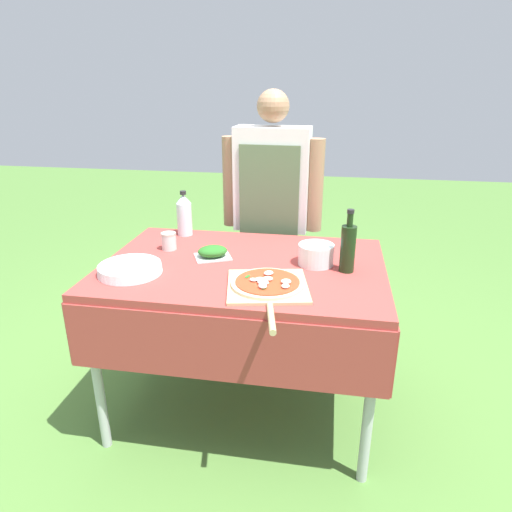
{
  "coord_description": "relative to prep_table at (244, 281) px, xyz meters",
  "views": [
    {
      "loc": [
        0.38,
        -1.86,
        1.56
      ],
      "look_at": [
        0.06,
        0.0,
        0.82
      ],
      "focal_mm": 32.0,
      "sensor_mm": 36.0,
      "label": 1
    }
  ],
  "objects": [
    {
      "name": "prep_table",
      "position": [
        0.0,
        0.0,
        0.0
      ],
      "size": [
        1.27,
        0.88,
        0.78
      ],
      "color": "#A83D38",
      "rests_on": "ground"
    },
    {
      "name": "sauce_jar",
      "position": [
        -0.39,
        0.12,
        0.12
      ],
      "size": [
        0.07,
        0.07,
        0.08
      ],
      "color": "silver",
      "rests_on": "prep_table"
    },
    {
      "name": "pizza_on_peel",
      "position": [
        0.15,
        -0.24,
        0.1
      ],
      "size": [
        0.37,
        0.54,
        0.05
      ],
      "rotation": [
        0.0,
        0.0,
        0.2
      ],
      "color": "#D1B27F",
      "rests_on": "prep_table"
    },
    {
      "name": "herb_container",
      "position": [
        -0.16,
        0.05,
        0.11
      ],
      "size": [
        0.2,
        0.18,
        0.06
      ],
      "rotation": [
        0.0,
        0.0,
        0.43
      ],
      "color": "silver",
      "rests_on": "prep_table"
    },
    {
      "name": "ground_plane",
      "position": [
        0.0,
        0.0,
        -0.7
      ],
      "size": [
        12.0,
        12.0,
        0.0
      ],
      "primitive_type": "plane",
      "color": "#517F38"
    },
    {
      "name": "person_cook",
      "position": [
        0.04,
        0.62,
        0.2
      ],
      "size": [
        0.57,
        0.2,
        1.51
      ],
      "rotation": [
        0.0,
        0.0,
        3.09
      ],
      "color": "#4C4C51",
      "rests_on": "ground"
    },
    {
      "name": "plate_stack",
      "position": [
        -0.46,
        -0.19,
        0.11
      ],
      "size": [
        0.27,
        0.27,
        0.04
      ],
      "color": "white",
      "rests_on": "prep_table"
    },
    {
      "name": "water_bottle",
      "position": [
        -0.39,
        0.35,
        0.2
      ],
      "size": [
        0.08,
        0.08,
        0.24
      ],
      "color": "silver",
      "rests_on": "prep_table"
    },
    {
      "name": "mixing_tub",
      "position": [
        0.32,
        0.05,
        0.13
      ],
      "size": [
        0.16,
        0.16,
        0.09
      ],
      "primitive_type": "cylinder",
      "color": "silver",
      "rests_on": "prep_table"
    },
    {
      "name": "oil_bottle",
      "position": [
        0.45,
        -0.01,
        0.19
      ],
      "size": [
        0.06,
        0.06,
        0.27
      ],
      "color": "black",
      "rests_on": "prep_table"
    }
  ]
}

